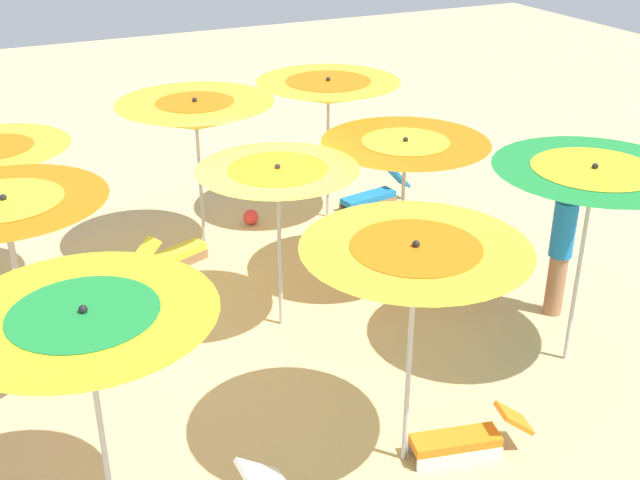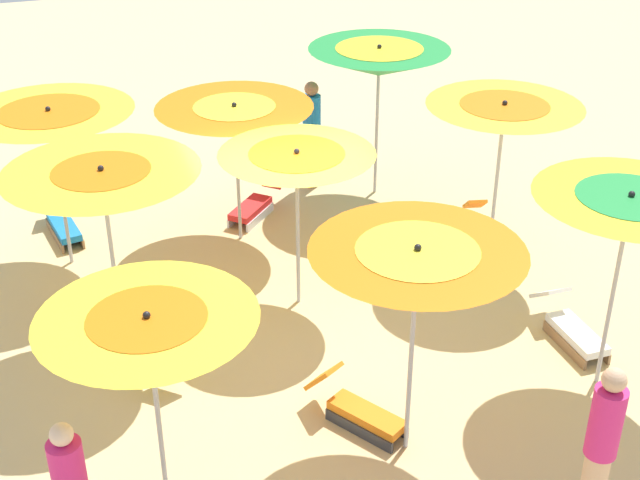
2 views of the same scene
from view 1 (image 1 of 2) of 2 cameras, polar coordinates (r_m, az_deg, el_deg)
name	(u,v)px [view 1 (image 1 of 2)]	position (r m, az deg, el deg)	size (l,w,h in m)	color
ground	(250,327)	(10.46, -4.99, -6.21)	(36.66, 36.66, 0.04)	#D1B57F
beach_umbrella_0	(592,186)	(9.23, 18.77, 3.64)	(2.21, 2.21, 2.51)	#B2B2B7
beach_umbrella_1	(405,155)	(10.70, 6.06, 6.03)	(2.23, 2.23, 2.16)	#B2B2B7
beach_umbrella_2	(328,92)	(12.74, 0.59, 10.48)	(2.26, 2.26, 2.37)	#B2B2B7
beach_umbrella_3	(415,263)	(7.18, 6.77, -1.60)	(2.08, 2.08, 2.45)	#B2B2B7
beach_umbrella_4	(278,183)	(9.59, -3.01, 4.04)	(1.95, 1.95, 2.21)	#B2B2B7
beach_umbrella_5	(196,116)	(11.54, -8.83, 8.74)	(2.23, 2.23, 2.44)	#B2B2B7
beach_umbrella_6	(86,332)	(6.40, -16.27, -6.30)	(2.06, 2.06, 2.46)	#B2B2B7
beach_umbrella_7	(6,215)	(8.67, -21.39, 1.63)	(2.07, 2.07, 2.46)	#B2B2B7
lounger_0	(173,254)	(11.96, -10.39, -0.96)	(1.25, 0.74, 0.57)	olive
lounger_1	(452,271)	(11.42, 9.35, -2.16)	(1.11, 1.07, 0.67)	silver
lounger_2	(75,354)	(9.94, -17.01, -7.76)	(1.20, 0.91, 0.61)	#333338
lounger_3	(464,439)	(8.45, 10.19, -13.76)	(1.28, 0.58, 0.51)	silver
lounger_5	(373,196)	(13.81, 3.77, 3.16)	(1.36, 0.54, 0.59)	olive
beachgoer_2	(561,247)	(10.70, 16.76, -0.50)	(0.30, 0.30, 1.83)	#A3704C
beach_ball	(251,217)	(13.18, -4.94, 1.64)	(0.25, 0.25, 0.25)	red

